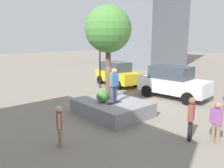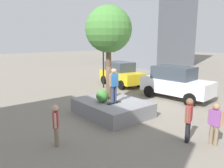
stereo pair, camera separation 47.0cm
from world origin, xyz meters
name	(u,v)px [view 1 (the left image)]	position (x,y,z in m)	size (l,w,h in m)	color
ground_plane	(120,114)	(0.00, 0.00, 0.00)	(120.00, 120.00, 0.00)	gray
planter_ledge	(112,108)	(-0.25, -0.39, 0.37)	(3.70, 2.88, 0.74)	gray
plaza_tree	(108,30)	(-0.72, -0.23, 4.39)	(2.41, 2.41, 4.89)	brown
boxwood_shrub	(103,96)	(-0.36, -0.94, 1.07)	(0.65, 0.65, 0.65)	#3D7A33
skateboard	(114,102)	(0.19, -0.63, 0.80)	(0.23, 0.80, 0.07)	black
skateboarder	(114,83)	(0.19, -0.63, 1.80)	(0.27, 0.58, 1.71)	navy
taxi_cab	(117,74)	(-5.70, 5.04, 1.03)	(4.56, 2.49, 2.03)	gold
police_car	(173,82)	(-0.11, 4.99, 1.09)	(4.79, 2.50, 2.15)	white
traffic_light_median	(100,52)	(-5.87, 3.31, 2.90)	(0.37, 0.37, 4.23)	black
bystander_watching	(217,120)	(4.88, 0.33, 0.94)	(0.55, 0.25, 1.63)	#847056
passerby_with_bag	(59,123)	(1.20, -4.24, 0.91)	(0.48, 0.36, 1.58)	#847056
pedestrian_crossing	(191,116)	(4.11, -0.18, 1.01)	(0.35, 0.56, 1.74)	black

